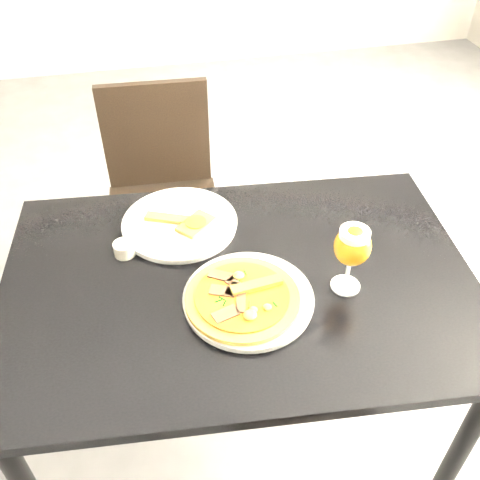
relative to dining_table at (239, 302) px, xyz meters
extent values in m
plane|color=#565658|center=(0.17, 0.12, -0.66)|extent=(6.00, 6.00, 0.00)
cube|color=black|center=(0.00, 0.00, 0.08)|extent=(1.27, 0.90, 0.03)
cylinder|color=black|center=(0.51, -0.39, -0.30)|extent=(0.05, 0.05, 0.72)
cylinder|color=black|center=(-0.51, 0.39, -0.30)|extent=(0.05, 0.05, 0.72)
cylinder|color=black|center=(0.57, 0.29, -0.30)|extent=(0.05, 0.05, 0.72)
cube|color=black|center=(-0.14, 0.67, -0.21)|extent=(0.44, 0.44, 0.04)
cylinder|color=black|center=(-0.32, 0.51, -0.45)|extent=(0.04, 0.04, 0.43)
cylinder|color=black|center=(0.02, 0.49, -0.45)|extent=(0.04, 0.04, 0.43)
cylinder|color=black|center=(-0.30, 0.84, -0.45)|extent=(0.04, 0.04, 0.43)
cylinder|color=black|center=(0.03, 0.83, -0.45)|extent=(0.04, 0.04, 0.43)
cube|color=black|center=(-0.13, 0.85, 0.03)|extent=(0.40, 0.05, 0.42)
cylinder|color=silver|center=(0.01, -0.08, 0.10)|extent=(0.38, 0.38, 0.02)
cylinder|color=brown|center=(-0.01, -0.09, 0.11)|extent=(0.27, 0.27, 0.01)
cylinder|color=#AD4F0E|center=(-0.01, -0.09, 0.12)|extent=(0.23, 0.23, 0.01)
cube|color=#442C1D|center=(0.02, -0.09, 0.13)|extent=(0.05, 0.03, 0.00)
cube|color=#442C1D|center=(0.01, -0.05, 0.13)|extent=(0.05, 0.06, 0.00)
cube|color=#442C1D|center=(-0.05, -0.03, 0.13)|extent=(0.05, 0.06, 0.00)
cube|color=#442C1D|center=(-0.04, -0.09, 0.13)|extent=(0.05, 0.03, 0.00)
cube|color=#442C1D|center=(-0.04, -0.13, 0.13)|extent=(0.05, 0.06, 0.00)
cube|color=#442C1D|center=(0.02, -0.15, 0.13)|extent=(0.05, 0.06, 0.00)
ellipsoid|color=#F0E24E|center=(0.01, -0.08, 0.13)|extent=(0.03, 0.03, 0.01)
ellipsoid|color=#F0E24E|center=(-0.02, -0.02, 0.13)|extent=(0.03, 0.03, 0.01)
ellipsoid|color=#F0E24E|center=(-0.03, -0.09, 0.13)|extent=(0.03, 0.03, 0.01)
ellipsoid|color=#F0E24E|center=(-0.04, -0.15, 0.13)|extent=(0.03, 0.03, 0.01)
ellipsoid|color=#F0E24E|center=(0.00, -0.10, 0.13)|extent=(0.03, 0.03, 0.01)
cube|color=#0D490E|center=(-0.01, -0.08, 0.13)|extent=(0.01, 0.02, 0.00)
cube|color=#0D490E|center=(-0.01, -0.05, 0.13)|extent=(0.00, 0.02, 0.00)
cube|color=#0D490E|center=(-0.04, -0.03, 0.13)|extent=(0.01, 0.02, 0.00)
cube|color=#0D490E|center=(-0.03, -0.07, 0.13)|extent=(0.02, 0.01, 0.00)
cube|color=#0D490E|center=(-0.07, -0.08, 0.13)|extent=(0.02, 0.01, 0.00)
cube|color=#0D490E|center=(-0.03, -0.09, 0.13)|extent=(0.02, 0.01, 0.00)
cube|color=#0D490E|center=(-0.05, -0.12, 0.13)|extent=(0.02, 0.01, 0.00)
cube|color=#0D490E|center=(-0.05, -0.15, 0.13)|extent=(0.01, 0.02, 0.00)
cube|color=#0D490E|center=(-0.02, -0.12, 0.13)|extent=(0.01, 0.02, 0.00)
cube|color=#0D490E|center=(0.00, -0.15, 0.13)|extent=(0.01, 0.02, 0.00)
cube|color=#0D490E|center=(0.00, -0.10, 0.13)|extent=(0.01, 0.02, 0.00)
cube|color=#0D490E|center=(0.03, -0.11, 0.13)|extent=(0.02, 0.01, 0.00)
cube|color=#0D490E|center=(0.06, -0.10, 0.13)|extent=(0.02, 0.00, 0.00)
cube|color=#0D490E|center=(0.02, -0.08, 0.13)|extent=(0.02, 0.01, 0.00)
cube|color=#0D490E|center=(0.03, -0.05, 0.13)|extent=(0.01, 0.01, 0.00)
cube|color=brown|center=(0.03, -0.08, 0.13)|extent=(0.13, 0.04, 0.01)
cylinder|color=silver|center=(-0.12, 0.24, 0.10)|extent=(0.38, 0.38, 0.02)
cube|color=brown|center=(-0.15, 0.25, 0.11)|extent=(0.13, 0.08, 0.01)
cube|color=brown|center=(-0.08, 0.21, 0.11)|extent=(0.12, 0.12, 0.01)
cylinder|color=#AD4F0E|center=(-0.08, 0.21, 0.12)|extent=(0.06, 0.06, 0.00)
cube|color=brown|center=(-0.02, 0.05, 0.09)|extent=(0.12, 0.05, 0.01)
cylinder|color=beige|center=(-0.28, 0.15, 0.11)|extent=(0.06, 0.06, 0.04)
cylinder|color=gold|center=(-0.28, 0.15, 0.12)|extent=(0.05, 0.05, 0.01)
cylinder|color=silver|center=(0.25, -0.09, 0.09)|extent=(0.07, 0.07, 0.01)
cylinder|color=silver|center=(0.25, -0.09, 0.13)|extent=(0.01, 0.01, 0.08)
ellipsoid|color=#A4650F|center=(0.25, -0.09, 0.23)|extent=(0.09, 0.09, 0.10)
cylinder|color=white|center=(0.25, -0.09, 0.26)|extent=(0.07, 0.07, 0.02)
camera|label=1|loc=(-0.20, -0.94, 1.06)|focal=40.00mm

